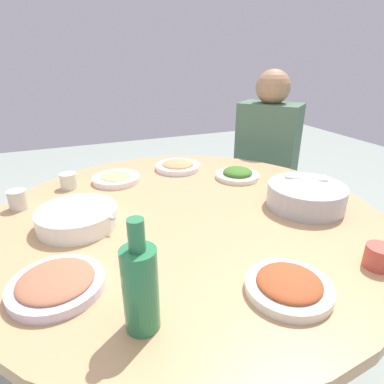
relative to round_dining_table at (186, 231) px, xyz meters
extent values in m
plane|color=#919D92|center=(0.00, 0.00, -0.66)|extent=(8.00, 8.00, 0.00)
cylinder|color=#99999E|center=(0.00, 0.00, -0.65)|extent=(0.30, 0.30, 0.03)
cylinder|color=#99999E|center=(0.00, 0.00, -0.30)|extent=(0.12, 0.12, 0.67)
cylinder|color=tan|center=(0.00, 0.00, 0.06)|extent=(1.39, 1.39, 0.04)
cylinder|color=#B2B5BA|center=(0.43, -0.12, 0.12)|extent=(0.28, 0.28, 0.09)
ellipsoid|color=white|center=(0.43, -0.12, 0.13)|extent=(0.23, 0.23, 0.09)
cube|color=white|center=(0.47, -0.06, 0.17)|extent=(0.15, 0.13, 0.01)
cylinder|color=white|center=(-0.36, 0.05, 0.11)|extent=(0.26, 0.26, 0.06)
cylinder|color=black|center=(-0.36, 0.05, 0.10)|extent=(0.23, 0.23, 0.04)
cylinder|color=silver|center=(-0.36, 0.05, 0.13)|extent=(0.22, 0.20, 0.01)
cylinder|color=silver|center=(-0.43, -0.26, 0.09)|extent=(0.22, 0.22, 0.02)
ellipsoid|color=#A86445|center=(-0.43, -0.26, 0.11)|extent=(0.18, 0.18, 0.03)
cylinder|color=silver|center=(0.34, 0.24, 0.09)|extent=(0.20, 0.20, 0.02)
ellipsoid|color=#3B6F23|center=(0.34, 0.24, 0.11)|extent=(0.13, 0.13, 0.04)
cylinder|color=white|center=(0.13, 0.45, 0.09)|extent=(0.22, 0.22, 0.02)
ellipsoid|color=#E38B56|center=(0.13, 0.45, 0.11)|extent=(0.15, 0.15, 0.03)
cylinder|color=white|center=(-0.17, 0.40, 0.09)|extent=(0.21, 0.21, 0.02)
ellipsoid|color=tan|center=(-0.17, 0.40, 0.10)|extent=(0.14, 0.14, 0.03)
cylinder|color=silver|center=(0.07, -0.48, 0.09)|extent=(0.21, 0.21, 0.02)
ellipsoid|color=#A64723|center=(0.07, -0.48, 0.11)|extent=(0.15, 0.15, 0.03)
cylinder|color=#2D7C4B|center=(-0.27, -0.45, 0.17)|extent=(0.07, 0.07, 0.19)
cylinder|color=#2D7C4B|center=(-0.27, -0.45, 0.30)|extent=(0.03, 0.03, 0.07)
cylinder|color=silver|center=(-0.37, 0.40, 0.11)|extent=(0.07, 0.07, 0.06)
cylinder|color=#C24C3D|center=(0.36, -0.49, 0.11)|extent=(0.07, 0.07, 0.06)
cylinder|color=beige|center=(-0.55, 0.26, 0.11)|extent=(0.07, 0.07, 0.07)
cylinder|color=brown|center=(0.75, 0.59, -0.45)|extent=(0.36, 0.36, 0.43)
cube|color=#2D333D|center=(0.75, 0.59, -0.17)|extent=(0.47, 0.46, 0.12)
cube|color=#486950|center=(0.75, 0.59, 0.12)|extent=(0.37, 0.39, 0.46)
sphere|color=#A37B57|center=(0.75, 0.59, 0.43)|extent=(0.19, 0.19, 0.19)
camera|label=1|loc=(-0.37, -0.96, 0.60)|focal=30.06mm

